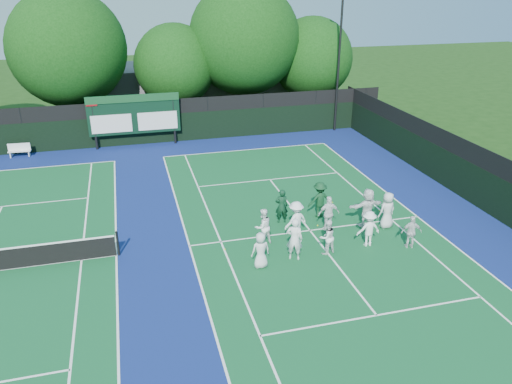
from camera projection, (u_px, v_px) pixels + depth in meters
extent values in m
plane|color=#17380F|center=(318.00, 241.00, 21.73)|extent=(120.00, 120.00, 0.00)
cube|color=navy|center=(177.00, 248.00, 21.19)|extent=(34.00, 32.00, 0.01)
cube|color=#115329|center=(310.00, 230.00, 22.61)|extent=(10.97, 23.77, 0.00)
cube|color=white|center=(247.00, 150.00, 33.15)|extent=(10.97, 0.08, 0.00)
cube|color=white|center=(189.00, 246.00, 21.31)|extent=(0.08, 23.77, 0.00)
cube|color=white|center=(417.00, 217.00, 23.91)|extent=(0.08, 23.77, 0.00)
cube|color=white|center=(221.00, 242.00, 21.63)|extent=(0.08, 23.77, 0.00)
cube|color=white|center=(392.00, 220.00, 23.58)|extent=(0.08, 23.77, 0.00)
cube|color=white|center=(377.00, 315.00, 16.93)|extent=(8.23, 0.08, 0.00)
cube|color=white|center=(270.00, 180.00, 28.28)|extent=(8.23, 0.08, 0.00)
cube|color=white|center=(310.00, 230.00, 22.61)|extent=(0.08, 12.80, 0.00)
cube|color=white|center=(20.00, 169.00, 29.83)|extent=(10.97, 0.08, 0.00)
cube|color=white|center=(116.00, 255.00, 20.59)|extent=(0.08, 23.77, 0.00)
cube|color=white|center=(82.00, 260.00, 20.26)|extent=(0.08, 23.77, 0.00)
cube|color=white|center=(2.00, 206.00, 24.96)|extent=(8.23, 0.08, 0.00)
cube|color=black|center=(151.00, 129.00, 34.10)|extent=(34.00, 0.08, 2.00)
cube|color=black|center=(149.00, 108.00, 33.50)|extent=(34.00, 0.05, 1.00)
cube|color=black|center=(484.00, 190.00, 24.35)|extent=(0.08, 32.00, 2.00)
cube|color=black|center=(489.00, 161.00, 23.76)|extent=(0.05, 32.00, 1.00)
cylinder|color=black|center=(94.00, 124.00, 32.59)|extent=(0.16, 0.16, 3.50)
cylinder|color=black|center=(174.00, 119.00, 33.82)|extent=(0.16, 0.16, 3.50)
cube|color=black|center=(134.00, 115.00, 33.03)|extent=(6.00, 0.15, 2.60)
cube|color=#12421F|center=(133.00, 98.00, 32.50)|extent=(6.00, 0.05, 0.50)
cube|color=silver|center=(112.00, 124.00, 32.78)|extent=(2.60, 0.04, 1.20)
cube|color=silver|center=(158.00, 121.00, 33.49)|extent=(2.60, 0.04, 1.20)
cube|color=maroon|center=(91.00, 102.00, 31.93)|extent=(0.70, 0.04, 0.50)
cube|color=#5D5D62|center=(191.00, 88.00, 41.74)|extent=(18.00, 6.00, 4.00)
cylinder|color=black|center=(339.00, 62.00, 35.45)|extent=(0.16, 0.16, 10.00)
cylinder|color=black|center=(118.00, 243.00, 20.40)|extent=(0.10, 0.10, 1.10)
cube|color=white|center=(19.00, 151.00, 31.74)|extent=(1.38, 0.44, 0.05)
cube|color=white|center=(19.00, 147.00, 31.76)|extent=(1.36, 0.14, 0.45)
cube|color=white|center=(11.00, 155.00, 31.69)|extent=(0.07, 0.32, 0.36)
cube|color=white|center=(29.00, 153.00, 31.95)|extent=(0.07, 0.32, 0.36)
cylinder|color=black|center=(77.00, 114.00, 35.81)|extent=(0.44, 0.44, 3.11)
sphere|color=#0C360C|center=(68.00, 49.00, 34.02)|extent=(7.94, 7.94, 7.94)
sphere|color=#0C360C|center=(79.00, 59.00, 34.74)|extent=(5.56, 5.56, 5.56)
cylinder|color=black|center=(178.00, 112.00, 37.65)|extent=(0.44, 0.44, 2.48)
sphere|color=#0C360C|center=(175.00, 65.00, 36.28)|extent=(5.92, 5.92, 5.92)
sphere|color=#0C360C|center=(183.00, 72.00, 36.92)|extent=(4.14, 4.14, 4.14)
cylinder|color=black|center=(245.00, 102.00, 38.72)|extent=(0.44, 0.44, 3.30)
sphere|color=#0C360C|center=(244.00, 39.00, 36.85)|extent=(8.21, 8.21, 8.21)
sphere|color=#0C360C|center=(251.00, 49.00, 37.58)|extent=(5.75, 5.75, 5.75)
cylinder|color=black|center=(310.00, 103.00, 40.18)|extent=(0.44, 0.44, 2.44)
sphere|color=#0C360C|center=(312.00, 58.00, 38.76)|extent=(6.28, 6.28, 6.28)
sphere|color=#0C360C|center=(317.00, 65.00, 39.42)|extent=(4.39, 4.39, 4.39)
sphere|color=#C8D619|center=(292.00, 249.00, 21.04)|extent=(0.07, 0.07, 0.07)
sphere|color=#C8D619|center=(332.00, 202.00, 25.37)|extent=(0.07, 0.07, 0.07)
sphere|color=#C8D619|center=(225.00, 249.00, 20.99)|extent=(0.07, 0.07, 0.07)
sphere|color=#C8D619|center=(318.00, 225.00, 23.01)|extent=(0.07, 0.07, 0.07)
sphere|color=#C8D619|center=(379.00, 211.00, 24.47)|extent=(0.07, 0.07, 0.07)
imported|color=silver|center=(261.00, 250.00, 19.49)|extent=(0.77, 0.54, 1.51)
imported|color=white|center=(295.00, 239.00, 19.99)|extent=(0.79, 0.68, 1.84)
imported|color=white|center=(327.00, 237.00, 20.47)|extent=(0.88, 0.78, 1.53)
imported|color=white|center=(369.00, 229.00, 21.08)|extent=(1.03, 0.59, 1.59)
imported|color=silver|center=(411.00, 232.00, 20.93)|extent=(0.92, 0.55, 1.47)
imported|color=white|center=(263.00, 227.00, 21.19)|extent=(0.96, 0.85, 1.64)
imported|color=white|center=(296.00, 220.00, 21.63)|extent=(1.28, 0.99, 1.74)
imported|color=white|center=(329.00, 214.00, 22.32)|extent=(1.00, 0.46, 1.67)
imported|color=white|center=(367.00, 208.00, 22.71)|extent=(1.75, 0.71, 1.84)
imported|color=silver|center=(387.00, 210.00, 22.58)|extent=(0.94, 0.71, 1.72)
imported|color=#0D321D|center=(282.00, 206.00, 23.06)|extent=(0.65, 0.46, 1.66)
imported|color=#0F3A1D|center=(320.00, 200.00, 23.59)|extent=(1.20, 0.76, 1.77)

